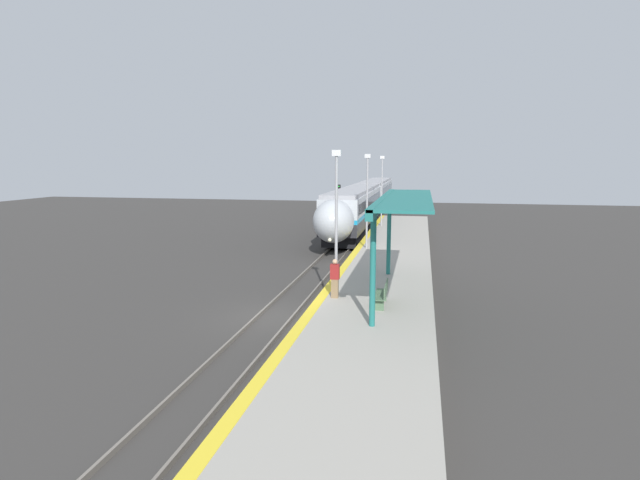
{
  "coord_description": "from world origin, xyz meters",
  "views": [
    {
      "loc": [
        5.73,
        -18.96,
        6.34
      ],
      "look_at": [
        0.57,
        6.18,
        2.27
      ],
      "focal_mm": 28.0,
      "sensor_mm": 36.0,
      "label": 1
    }
  ],
  "objects_px": {
    "person_waiting": "(335,278)",
    "lamppost_far": "(382,186)",
    "platform_bench": "(383,294)",
    "train": "(366,201)",
    "railway_signal": "(339,201)",
    "lamppost_near": "(336,214)",
    "lamppost_mid": "(367,195)"
  },
  "relations": [
    {
      "from": "person_waiting",
      "to": "lamppost_far",
      "type": "relative_size",
      "value": 0.27
    },
    {
      "from": "platform_bench",
      "to": "person_waiting",
      "type": "relative_size",
      "value": 1.1
    },
    {
      "from": "platform_bench",
      "to": "train",
      "type": "bearing_deg",
      "value": 97.58
    },
    {
      "from": "train",
      "to": "railway_signal",
      "type": "xyz_separation_m",
      "value": [
        -2.12,
        -4.06,
        0.23
      ]
    },
    {
      "from": "lamppost_near",
      "to": "lamppost_mid",
      "type": "xyz_separation_m",
      "value": [
        0.0,
        11.44,
        0.0
      ]
    },
    {
      "from": "train",
      "to": "person_waiting",
      "type": "relative_size",
      "value": 26.03
    },
    {
      "from": "railway_signal",
      "to": "lamppost_near",
      "type": "bearing_deg",
      "value": -80.8
    },
    {
      "from": "platform_bench",
      "to": "lamppost_mid",
      "type": "xyz_separation_m",
      "value": [
        -2.04,
        12.69,
        2.88
      ]
    },
    {
      "from": "lamppost_far",
      "to": "lamppost_mid",
      "type": "bearing_deg",
      "value": -90.0
    },
    {
      "from": "lamppost_far",
      "to": "person_waiting",
      "type": "bearing_deg",
      "value": -89.9
    },
    {
      "from": "train",
      "to": "lamppost_near",
      "type": "bearing_deg",
      "value": -85.78
    },
    {
      "from": "person_waiting",
      "to": "train",
      "type": "bearing_deg",
      "value": 94.23
    },
    {
      "from": "railway_signal",
      "to": "platform_bench",
      "type": "bearing_deg",
      "value": -77.29
    },
    {
      "from": "platform_bench",
      "to": "lamppost_mid",
      "type": "distance_m",
      "value": 13.18
    },
    {
      "from": "platform_bench",
      "to": "lamppost_near",
      "type": "distance_m",
      "value": 3.74
    },
    {
      "from": "train",
      "to": "lamppost_near",
      "type": "height_order",
      "value": "lamppost_near"
    },
    {
      "from": "railway_signal",
      "to": "lamppost_near",
      "type": "relative_size",
      "value": 0.7
    },
    {
      "from": "platform_bench",
      "to": "railway_signal",
      "type": "bearing_deg",
      "value": 102.71
    },
    {
      "from": "railway_signal",
      "to": "train",
      "type": "bearing_deg",
      "value": 62.38
    },
    {
      "from": "person_waiting",
      "to": "railway_signal",
      "type": "relative_size",
      "value": 0.39
    },
    {
      "from": "railway_signal",
      "to": "person_waiting",
      "type": "bearing_deg",
      "value": -80.89
    },
    {
      "from": "person_waiting",
      "to": "lamppost_mid",
      "type": "bearing_deg",
      "value": 90.19
    },
    {
      "from": "train",
      "to": "lamppost_mid",
      "type": "distance_m",
      "value": 20.36
    },
    {
      "from": "train",
      "to": "lamppost_mid",
      "type": "bearing_deg",
      "value": -83.4
    },
    {
      "from": "person_waiting",
      "to": "lamppost_mid",
      "type": "height_order",
      "value": "lamppost_mid"
    },
    {
      "from": "lamppost_near",
      "to": "lamppost_far",
      "type": "distance_m",
      "value": 22.88
    },
    {
      "from": "person_waiting",
      "to": "lamppost_mid",
      "type": "distance_m",
      "value": 12.21
    },
    {
      "from": "platform_bench",
      "to": "railway_signal",
      "type": "relative_size",
      "value": 0.43
    },
    {
      "from": "lamppost_mid",
      "to": "lamppost_near",
      "type": "bearing_deg",
      "value": -90.0
    },
    {
      "from": "platform_bench",
      "to": "railway_signal",
      "type": "height_order",
      "value": "railway_signal"
    },
    {
      "from": "train",
      "to": "platform_bench",
      "type": "xyz_separation_m",
      "value": [
        4.37,
        -32.83,
        -0.97
      ]
    },
    {
      "from": "platform_bench",
      "to": "lamppost_near",
      "type": "height_order",
      "value": "lamppost_near"
    }
  ]
}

